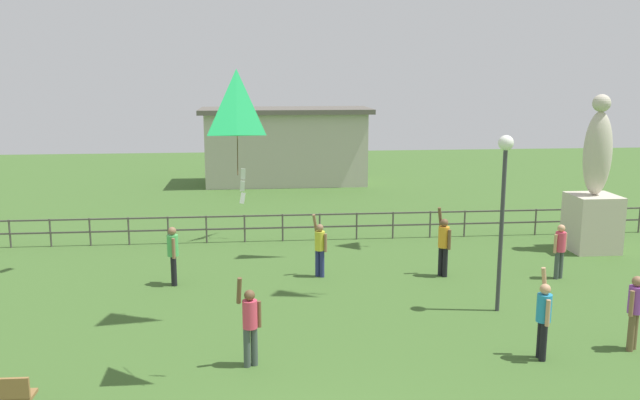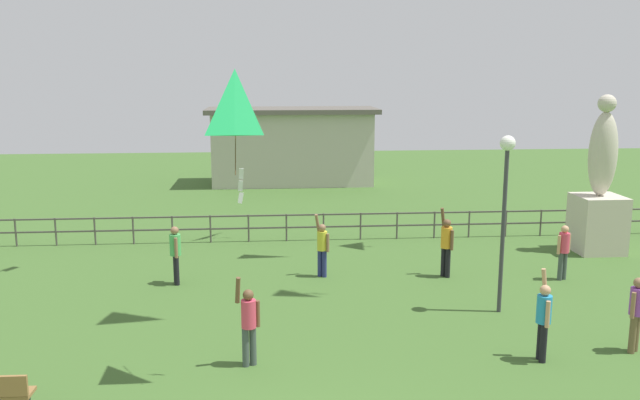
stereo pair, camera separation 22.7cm
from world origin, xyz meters
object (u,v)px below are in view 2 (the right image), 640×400
object	(u,v)px
lamppost	(506,185)
kite_5	(236,110)
person_0	(322,246)
person_6	(544,316)
person_3	(564,249)
person_1	(249,321)
person_4	(446,243)
person_2	(175,251)
statue_monument	(599,199)
person_5	(636,310)

from	to	relation	value
lamppost	kite_5	size ratio (longest dim) A/B	1.87
person_0	person_6	size ratio (longest dim) A/B	0.96
person_3	kite_5	bearing A→B (deg)	-149.91
person_3	kite_5	size ratio (longest dim) A/B	0.68
person_1	person_4	xyz separation A→B (m)	(5.43, 5.39, 0.06)
person_2	person_3	bearing A→B (deg)	-2.46
statue_monument	person_6	bearing A→B (deg)	-123.00
person_5	person_6	size ratio (longest dim) A/B	0.86
person_2	kite_5	distance (m)	7.18
person_4	statue_monument	bearing A→B (deg)	22.06
person_6	person_1	bearing A→B (deg)	177.59
person_0	lamppost	bearing A→B (deg)	-37.78
statue_monument	person_5	bearing A→B (deg)	-111.74
lamppost	person_0	world-z (taller)	lamppost
lamppost	person_2	size ratio (longest dim) A/B	2.64
person_2	person_3	distance (m)	10.75
kite_5	person_1	bearing A→B (deg)	56.68
person_2	person_0	bearing A→B (deg)	5.16
lamppost	kite_5	distance (m)	6.99
person_2	statue_monument	bearing A→B (deg)	10.10
person_1	person_6	bearing A→B (deg)	-2.41
lamppost	person_5	size ratio (longest dim) A/B	2.67
statue_monument	person_1	world-z (taller)	statue_monument
lamppost	person_6	world-z (taller)	lamppost
person_3	kite_5	world-z (taller)	kite_5
lamppost	person_0	size ratio (longest dim) A/B	2.39
person_6	kite_5	bearing A→B (deg)	179.72
lamppost	person_2	distance (m)	8.85
statue_monument	person_2	bearing A→B (deg)	-169.90
person_5	statue_monument	bearing A→B (deg)	68.26
person_6	person_2	bearing A→B (deg)	145.17
person_1	person_3	xyz separation A→B (m)	(8.61, 4.86, -0.03)
statue_monument	person_6	distance (m)	9.46
person_0	person_4	bearing A→B (deg)	-4.73
statue_monument	person_6	size ratio (longest dim) A/B	2.69
lamppost	person_6	size ratio (longest dim) A/B	2.29
person_1	person_3	size ratio (longest dim) A/B	1.19
statue_monument	person_0	xyz separation A→B (m)	(-9.08, -1.97, -0.84)
statue_monument	person_1	xyz separation A→B (m)	(-11.01, -7.66, -0.81)
person_1	statue_monument	bearing A→B (deg)	34.81
person_0	person_6	xyz separation A→B (m)	(3.95, -5.93, 0.04)
person_2	lamppost	bearing A→B (deg)	-18.94
person_3	kite_5	xyz separation A→B (m)	(-8.76, -5.08, 4.16)
statue_monument	person_2	distance (m)	13.36
lamppost	person_6	bearing A→B (deg)	-92.23
statue_monument	lamppost	size ratio (longest dim) A/B	1.18
person_3	person_4	xyz separation A→B (m)	(-3.19, 0.54, 0.09)
person_2	person_6	distance (m)	9.74
person_2	person_4	size ratio (longest dim) A/B	0.83
person_4	person_6	xyz separation A→B (m)	(0.45, -5.64, -0.05)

